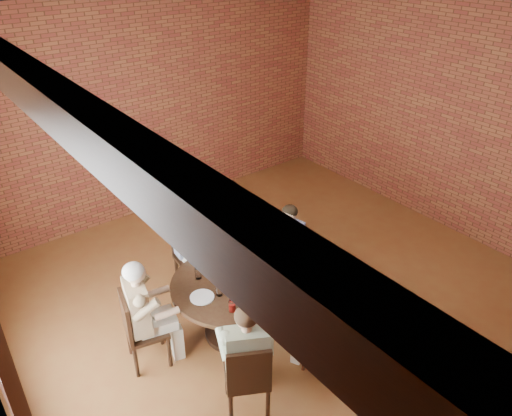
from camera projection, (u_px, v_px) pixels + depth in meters
floor at (297, 314)px, 6.18m from camera, size 7.00×7.00×0.00m
ceiling at (313, 27)px, 4.48m from camera, size 7.00×7.00×0.00m
wall_back at (152, 108)px, 7.73m from camera, size 7.00×0.00×7.00m
wall_right at (474, 127)px, 7.05m from camera, size 0.00×7.00×7.00m
ceiling_beam at (37, 90)px, 3.25m from camera, size 0.22×6.90×0.26m
dining_table at (234, 298)px, 5.64m from camera, size 1.41×1.41×0.75m
chair_a at (289, 255)px, 6.45m from camera, size 0.46×0.46×0.87m
diner_a at (287, 249)px, 6.34m from camera, size 0.67×0.60×1.22m
chair_b at (190, 251)px, 6.47m from camera, size 0.45×0.45×0.92m
diner_b at (192, 245)px, 6.34m from camera, size 0.57×0.67×1.31m
chair_c at (138, 327)px, 5.26m from camera, size 0.50×0.50×0.93m
diner_c at (144, 314)px, 5.21m from camera, size 0.74×0.65×1.32m
chair_d at (248, 377)px, 4.69m from camera, size 0.57×0.57×0.93m
diner_d at (246, 359)px, 4.69m from camera, size 0.76×0.81×1.31m
chair_e at (331, 334)px, 5.21m from camera, size 0.50×0.50×0.88m
diner_e at (326, 322)px, 5.18m from camera, size 0.67×0.72×1.23m
plate_a at (243, 259)px, 5.89m from camera, size 0.26×0.26×0.01m
plate_b at (206, 261)px, 5.87m from camera, size 0.26×0.26×0.01m
plate_c at (202, 297)px, 5.30m from camera, size 0.26×0.26×0.01m
plate_d at (268, 296)px, 5.31m from camera, size 0.26×0.26×0.01m
glass_a at (250, 268)px, 5.64m from camera, size 0.07×0.07×0.14m
glass_b at (238, 265)px, 5.69m from camera, size 0.07×0.07×0.14m
glass_c at (198, 273)px, 5.56m from camera, size 0.07×0.07×0.14m
glass_d at (220, 279)px, 5.46m from camera, size 0.07×0.07×0.14m
glass_e at (219, 290)px, 5.31m from camera, size 0.07×0.07×0.14m
glass_f at (232, 306)px, 5.09m from camera, size 0.07×0.07×0.14m
glass_g at (247, 284)px, 5.40m from camera, size 0.07×0.07×0.14m
smartphone at (270, 283)px, 5.50m from camera, size 0.07×0.14×0.01m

